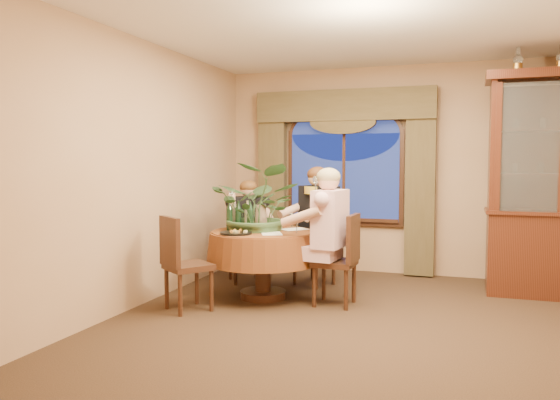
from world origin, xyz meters
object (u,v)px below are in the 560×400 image
(oil_lamp_left, at_px, (518,57))
(chair_right, at_px, (335,260))
(dining_table, at_px, (263,264))
(wine_bottle_4, at_px, (238,215))
(chair_front_left, at_px, (188,264))
(centerpiece_plant, at_px, (260,174))
(chair_back_right, at_px, (314,246))
(china_cabinet, at_px, (557,185))
(stoneware_vase, at_px, (261,217))
(wine_bottle_0, at_px, (234,215))
(person_scarf, at_px, (319,227))
(person_back, at_px, (248,231))
(person_pink, at_px, (330,237))
(wine_bottle_3, at_px, (249,214))
(wine_bottle_5, at_px, (247,215))
(wine_bottle_1, at_px, (230,216))
(olive_bowl, at_px, (264,230))
(chair_back, at_px, (246,244))
(wine_bottle_2, at_px, (250,217))

(oil_lamp_left, distance_m, chair_right, 3.08)
(dining_table, bearing_deg, wine_bottle_4, 179.35)
(chair_front_left, relative_size, centerpiece_plant, 0.86)
(chair_back_right, bearing_deg, china_cabinet, -149.26)
(chair_back_right, height_order, chair_front_left, same)
(stoneware_vase, xyz_separation_m, wine_bottle_0, (-0.31, -0.04, 0.03))
(chair_back_right, xyz_separation_m, person_scarf, (0.08, -0.11, 0.25))
(person_back, bearing_deg, person_pink, 114.02)
(chair_back_right, bearing_deg, person_scarf, 151.32)
(chair_right, bearing_deg, chair_back_right, 30.66)
(oil_lamp_left, xyz_separation_m, person_pink, (-1.85, -1.21, -1.96))
(wine_bottle_0, xyz_separation_m, wine_bottle_4, (0.09, -0.08, 0.00))
(chair_back_right, bearing_deg, oil_lamp_left, -148.07)
(wine_bottle_3, bearing_deg, oil_lamp_left, 18.45)
(stoneware_vase, distance_m, wine_bottle_5, 0.15)
(wine_bottle_1, bearing_deg, wine_bottle_5, 27.96)
(centerpiece_plant, distance_m, wine_bottle_0, 0.57)
(chair_front_left, height_order, olive_bowl, chair_front_left)
(person_pink, height_order, wine_bottle_5, person_pink)
(wine_bottle_0, distance_m, wine_bottle_3, 0.17)
(chair_back_right, relative_size, chair_back, 1.00)
(oil_lamp_left, relative_size, olive_bowl, 2.37)
(wine_bottle_0, bearing_deg, stoneware_vase, 7.35)
(centerpiece_plant, bearing_deg, wine_bottle_2, -110.26)
(oil_lamp_left, relative_size, wine_bottle_5, 1.03)
(wine_bottle_0, bearing_deg, wine_bottle_4, -40.67)
(chair_right, height_order, person_scarf, person_scarf)
(wine_bottle_0, bearing_deg, wine_bottle_5, -8.67)
(wine_bottle_0, height_order, wine_bottle_5, same)
(dining_table, xyz_separation_m, chair_back, (-0.50, 0.72, 0.10))
(chair_front_left, relative_size, olive_bowl, 6.69)
(person_scarf, distance_m, wine_bottle_0, 1.06)
(wine_bottle_2, bearing_deg, centerpiece_plant, 69.74)
(wine_bottle_0, distance_m, wine_bottle_4, 0.12)
(chair_back, xyz_separation_m, olive_bowl, (0.53, -0.76, 0.29))
(person_pink, height_order, person_back, person_pink)
(person_scarf, relative_size, wine_bottle_4, 4.44)
(china_cabinet, height_order, wine_bottle_1, china_cabinet)
(china_cabinet, height_order, stoneware_vase, china_cabinet)
(chair_front_left, distance_m, stoneware_vase, 1.05)
(dining_table, height_order, chair_front_left, chair_front_left)
(chair_front_left, relative_size, stoneware_vase, 3.43)
(chair_back, bearing_deg, chair_front_left, 53.55)
(dining_table, xyz_separation_m, person_scarf, (0.45, 0.70, 0.36))
(chair_back_right, xyz_separation_m, chair_front_left, (-0.91, -1.53, 0.00))
(chair_back, xyz_separation_m, wine_bottle_2, (0.38, -0.79, 0.44))
(chair_front_left, distance_m, wine_bottle_5, 0.95)
(wine_bottle_5, bearing_deg, chair_back_right, 52.85)
(wine_bottle_0, relative_size, wine_bottle_2, 1.00)
(chair_front_left, bearing_deg, wine_bottle_4, 108.21)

